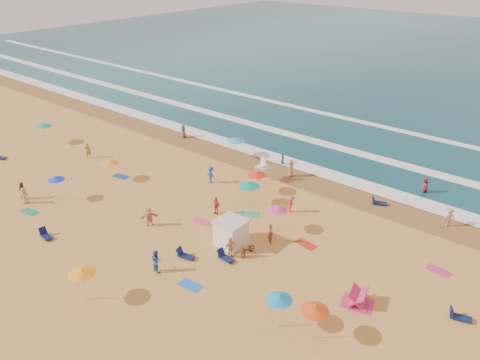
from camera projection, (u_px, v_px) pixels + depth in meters
The scene contains 12 objects.
ground at pixel (215, 229), 38.78m from camera, with size 220.00×220.00×0.00m, color gold.
wet_sand at pixel (298, 178), 47.43m from camera, with size 220.00×220.00×0.00m, color olive.
surf_foam at pixel (340, 151), 53.49m from camera, with size 200.00×18.70×0.05m.
cabana at pixel (231, 233), 36.36m from camera, with size 2.00×2.00×2.00m, color white.
cabana_roof at pixel (231, 221), 35.89m from camera, with size 2.20×2.20×0.12m, color silver.
bicycle at pixel (248, 250), 35.33m from camera, with size 0.57×1.62×0.85m, color black.
lifeguard_stand at pixel (263, 171), 46.37m from camera, with size 1.20×1.20×2.10m, color white, non-canonical shape.
beach_umbrellas at pixel (211, 198), 38.98m from camera, with size 51.86×26.88×0.66m.
loungers at pixel (252, 267), 33.79m from camera, with size 56.45×23.03×0.34m.
towels at pixel (204, 236), 37.77m from camera, with size 44.00×18.40×0.03m.
popup_tents at pixel (465, 297), 30.33m from camera, with size 13.08×10.76×1.20m.
beachgoers at pixel (255, 199), 41.67m from camera, with size 41.97×25.98×2.06m.
Camera 1 is at (22.48, -24.16, 20.87)m, focal length 35.00 mm.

